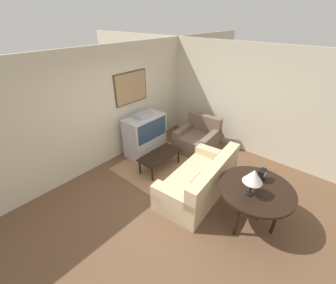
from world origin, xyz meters
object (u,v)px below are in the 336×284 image
Objects in this scene: console_table at (256,191)px; mantel_clock at (262,175)px; couch at (200,181)px; tv at (145,134)px; armchair at (197,140)px; table_lamp at (254,176)px; coffee_table at (160,156)px.

mantel_clock reaches higher than console_table.
couch is 1.21m from mantel_clock.
armchair is (1.01, -0.96, -0.23)m from tv.
console_table is at bearing -172.53° from mantel_clock.
armchair is 2.75m from table_lamp.
table_lamp is (-0.32, -2.24, 0.76)m from coffee_table.
tv reaches higher than console_table.
coffee_table is (-1.30, 0.18, 0.05)m from armchair.
armchair is 2.56m from console_table.
armchair is at bearing -43.48° from tv.
armchair is at bearing 56.11° from console_table.
tv is 1.41m from armchair.
console_table is 5.80× the size of mantel_clock.
coffee_table is 2.16× the size of table_lamp.
table_lamp reaches higher than coffee_table.
mantel_clock is at bearing -86.48° from coffee_table.
couch is 1.15m from console_table.
armchair is at bearing 60.64° from mantel_clock.
tv is 1.09× the size of coffee_table.
armchair reaches higher than coffee_table.
coffee_table is at bearing -103.38° from armchair.
couch is at bearing -59.59° from armchair.
couch is at bearing 78.26° from table_lamp.
console_table is at bearing 84.12° from couch.
tv is 3.14m from table_lamp.
mantel_clock is (-1.16, -2.07, 0.57)m from armchair.
couch is 9.13× the size of mantel_clock.
couch is 1.86× the size of armchair.
tv reaches higher than armchair.
table_lamp is at bearing 179.87° from mantel_clock.
console_table is (-0.01, -1.08, 0.39)m from couch.
coffee_table is at bearing 93.52° from mantel_clock.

